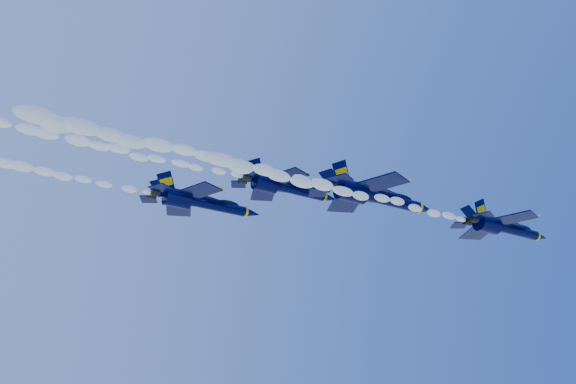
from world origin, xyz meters
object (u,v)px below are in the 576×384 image
jet_lead (503,227)px  jet_fourth (200,202)px  jet_second (374,196)px  jet_third (285,187)px

jet_lead → jet_fourth: (-32.34, 26.56, 6.29)m
jet_lead → jet_fourth: jet_fourth is taller
jet_lead → jet_fourth: size_ratio=0.86×
jet_fourth → jet_lead: bearing=-39.4°
jet_second → jet_fourth: bearing=130.8°
jet_third → jet_fourth: size_ratio=0.88×
jet_lead → jet_second: 17.68m
jet_second → jet_third: (-8.68, 8.52, 2.57)m
jet_lead → jet_second: size_ratio=0.82×
jet_lead → jet_third: size_ratio=0.97×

